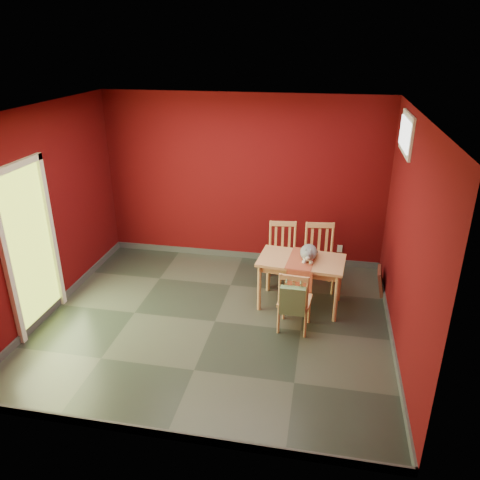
% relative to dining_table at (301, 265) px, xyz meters
% --- Properties ---
extents(ground, '(4.50, 4.50, 0.00)m').
position_rel_dining_table_xyz_m(ground, '(-1.06, -0.63, -0.62)').
color(ground, '#2D342D').
rests_on(ground, ground).
extents(room_shell, '(4.50, 4.50, 4.50)m').
position_rel_dining_table_xyz_m(room_shell, '(-1.06, -0.63, -0.57)').
color(room_shell, '#50080A').
rests_on(room_shell, ground).
extents(doorway, '(0.06, 1.01, 2.13)m').
position_rel_dining_table_xyz_m(doorway, '(-3.29, -1.03, 0.50)').
color(doorway, '#B7D838').
rests_on(doorway, ground).
extents(window, '(0.05, 0.90, 0.50)m').
position_rel_dining_table_xyz_m(window, '(1.17, 0.37, 1.73)').
color(window, white).
rests_on(window, room_shell).
extents(outlet_plate, '(0.08, 0.02, 0.12)m').
position_rel_dining_table_xyz_m(outlet_plate, '(0.54, 1.36, -0.32)').
color(outlet_plate, silver).
rests_on(outlet_plate, room_shell).
extents(dining_table, '(1.19, 0.76, 0.71)m').
position_rel_dining_table_xyz_m(dining_table, '(0.00, 0.00, 0.00)').
color(dining_table, tan).
rests_on(dining_table, ground).
extents(table_runner, '(0.40, 0.73, 0.36)m').
position_rel_dining_table_xyz_m(table_runner, '(0.00, -0.12, 0.03)').
color(table_runner, '#A8472F').
rests_on(table_runner, dining_table).
extents(chair_far_left, '(0.48, 0.48, 0.93)m').
position_rel_dining_table_xyz_m(chair_far_left, '(-0.32, 0.66, -0.15)').
color(chair_far_left, tan).
rests_on(chair_far_left, ground).
extents(chair_far_right, '(0.50, 0.50, 0.96)m').
position_rel_dining_table_xyz_m(chair_far_right, '(0.23, 0.60, -0.13)').
color(chair_far_right, tan).
rests_on(chair_far_right, ground).
extents(chair_near, '(0.43, 0.43, 0.84)m').
position_rel_dining_table_xyz_m(chair_near, '(-0.03, -0.61, -0.19)').
color(chair_near, tan).
rests_on(chair_near, ground).
extents(tote_bag, '(0.30, 0.18, 0.43)m').
position_rel_dining_table_xyz_m(tote_bag, '(-0.04, -0.82, -0.08)').
color(tote_bag, '#638959').
rests_on(tote_bag, chair_near).
extents(cat, '(0.28, 0.49, 0.24)m').
position_rel_dining_table_xyz_m(cat, '(0.09, 0.06, 0.21)').
color(cat, slate).
rests_on(cat, table_runner).
extents(picture_frame, '(0.15, 0.38, 0.37)m').
position_rel_dining_table_xyz_m(picture_frame, '(1.13, 0.58, -0.44)').
color(picture_frame, brown).
rests_on(picture_frame, ground).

